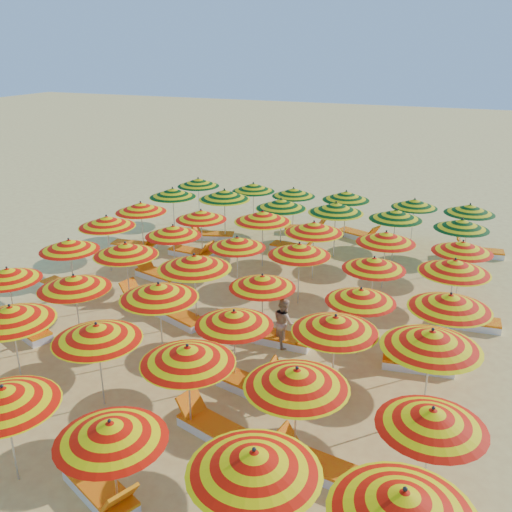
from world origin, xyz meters
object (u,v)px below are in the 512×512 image
umbrella_25 (173,231)px  umbrella_31 (201,215)px  umbrella_41 (462,224)px  lounger_19 (212,235)px  umbrella_16 (335,324)px  umbrella_35 (463,247)px  umbrella_36 (173,193)px  lounger_12 (178,316)px  lounger_13 (281,338)px  lounger_23 (478,252)px  lounger_11 (145,302)px  lounger_7 (29,330)px  umbrella_24 (107,221)px  umbrella_43 (253,187)px  umbrella_21 (262,281)px  umbrella_20 (194,262)px  umbrella_7 (11,314)px  umbrella_19 (126,249)px  umbrella_30 (141,207)px  umbrella_14 (159,291)px  lounger_5 (214,428)px  lounger_6 (317,466)px  lounger_9 (304,387)px  umbrella_15 (234,318)px  umbrella_33 (314,227)px  umbrella_39 (336,208)px  lounger_21 (306,229)px  umbrella_40 (396,215)px  umbrella_13 (74,282)px  umbrella_4 (254,462)px  umbrella_26 (237,242)px  lounger_15 (157,275)px  beachgoer_b (284,322)px  umbrella_29 (455,266)px  umbrella_11 (432,418)px  umbrella_38 (281,204)px  umbrella_28 (374,263)px  umbrella_37 (224,195)px  umbrella_2 (4,397)px  lounger_10 (65,287)px  umbrella_8 (97,332)px  umbrella_23 (450,302)px  umbrella_46 (415,203)px  umbrella_17 (432,339)px  umbrella_45 (346,196)px  umbrella_9 (188,355)px  umbrella_12 (8,274)px  umbrella_32 (263,216)px  umbrella_42 (198,182)px  lounger_14 (416,363)px  lounger_16 (467,322)px

umbrella_25 → umbrella_31: umbrella_25 is taller
umbrella_41 → lounger_19: umbrella_41 is taller
umbrella_16 → umbrella_35: umbrella_16 is taller
umbrella_36 → lounger_12: size_ratio=1.26×
lounger_13 → lounger_23: same height
lounger_11 → lounger_7: bearing=68.8°
umbrella_24 → umbrella_43: bearing=68.9°
umbrella_21 → lounger_13: size_ratio=1.27×
lounger_23 → umbrella_20: bearing=45.1°
umbrella_7 → umbrella_36: (-2.27, 11.06, -0.05)m
umbrella_19 → umbrella_30: umbrella_19 is taller
umbrella_14 → umbrella_24: (-4.71, 4.35, -0.02)m
umbrella_36 → lounger_5: (7.25, -10.98, -1.63)m
lounger_6 → lounger_9: bearing=-58.2°
umbrella_15 → umbrella_33: size_ratio=0.93×
umbrella_39 → lounger_21: bearing=127.9°
umbrella_40 → lounger_6: (0.61, -11.59, -1.62)m
umbrella_13 → umbrella_4: bearing=-33.4°
umbrella_26 → lounger_15: size_ratio=1.24×
lounger_21 → beachgoer_b: 9.59m
umbrella_29 → umbrella_35: bearing=87.6°
umbrella_40 → umbrella_11: bearing=-77.8°
umbrella_7 → lounger_21: 13.74m
umbrella_38 → umbrella_28: bearing=-45.5°
umbrella_4 → umbrella_7: bearing=160.8°
umbrella_20 → lounger_7: size_ratio=1.45×
umbrella_4 → umbrella_37: (-6.89, 13.56, 0.02)m
umbrella_2 → lounger_10: (-4.83, 7.09, -1.64)m
umbrella_8 → umbrella_13: 3.04m
umbrella_23 → lounger_19: bearing=145.2°
lounger_13 → lounger_19: same height
umbrella_20 → umbrella_46: bearing=63.6°
umbrella_17 → umbrella_25: size_ratio=1.12×
umbrella_21 → umbrella_2: bearing=-107.9°
umbrella_16 → umbrella_45: (-2.47, 10.94, -0.03)m
umbrella_15 → umbrella_30: (-6.86, 6.74, 0.09)m
umbrella_29 → lounger_6: size_ratio=1.40×
umbrella_9 → umbrella_37: umbrella_37 is taller
umbrella_29 → umbrella_40: (-2.33, 4.56, -0.06)m
umbrella_15 → lounger_7: size_ratio=1.11×
umbrella_14 → umbrella_20: bearing=91.1°
beachgoer_b → lounger_11: bearing=42.2°
umbrella_12 → umbrella_43: 11.62m
umbrella_13 → umbrella_32: (2.43, 6.97, 0.10)m
umbrella_13 → umbrella_42: umbrella_13 is taller
umbrella_7 → umbrella_40: umbrella_7 is taller
umbrella_31 → lounger_5: (4.83, -8.81, -1.56)m
umbrella_16 → lounger_14: 2.97m
umbrella_33 → lounger_16: bearing=-18.5°
umbrella_7 → lounger_23: 16.33m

